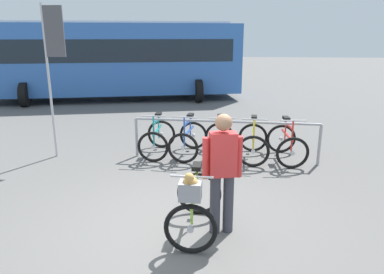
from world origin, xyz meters
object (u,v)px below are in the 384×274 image
at_px(banner_flag, 52,53).
at_px(racked_bike_blue, 188,140).
at_px(racked_bike_yellow, 253,142).
at_px(person_with_featured_bike, 222,169).
at_px(bus_distant, 114,56).
at_px(racked_bike_teal, 157,139).
at_px(racked_bike_red, 287,144).
at_px(featured_bicycle, 194,203).
at_px(racked_bike_white, 220,141).

bearing_deg(banner_flag, racked_bike_blue, 6.31).
distance_m(racked_bike_yellow, person_with_featured_bike, 3.19).
distance_m(racked_bike_yellow, bus_distant, 8.88).
bearing_deg(banner_flag, bus_distant, 97.68).
height_order(racked_bike_teal, bus_distant, bus_distant).
bearing_deg(bus_distant, racked_bike_red, -50.67).
height_order(racked_bike_blue, featured_bicycle, featured_bicycle).
xyz_separation_m(racked_bike_teal, racked_bike_blue, (0.70, -0.03, -0.00)).
distance_m(racked_bike_red, featured_bicycle, 3.62).
xyz_separation_m(racked_bike_teal, racked_bike_yellow, (2.10, -0.10, -0.00)).
relative_size(racked_bike_teal, banner_flag, 0.34).
distance_m(featured_bicycle, person_with_featured_bike, 0.58).
bearing_deg(racked_bike_red, person_with_featured_bike, -113.43).
relative_size(racked_bike_yellow, person_with_featured_bike, 0.68).
bearing_deg(racked_bike_white, racked_bike_blue, 177.23).
bearing_deg(featured_bicycle, racked_bike_yellow, 73.29).
relative_size(racked_bike_red, bus_distant, 0.11).
height_order(racked_bike_teal, person_with_featured_bike, person_with_featured_bike).
xyz_separation_m(racked_bike_teal, banner_flag, (-2.06, -0.34, 1.86)).
height_order(racked_bike_yellow, person_with_featured_bike, person_with_featured_bike).
bearing_deg(racked_bike_red, banner_flag, -177.59).
xyz_separation_m(racked_bike_blue, featured_bicycle, (0.42, -3.31, 0.12)).
bearing_deg(person_with_featured_bike, featured_bicycle, -154.72).
relative_size(racked_bike_teal, racked_bike_red, 0.94).
height_order(racked_bike_teal, racked_bike_red, same).
height_order(racked_bike_teal, racked_bike_blue, same).
distance_m(featured_bicycle, banner_flag, 4.72).
relative_size(racked_bike_white, featured_bicycle, 0.95).
relative_size(featured_bicycle, bus_distant, 0.12).
xyz_separation_m(racked_bike_red, banner_flag, (-4.86, -0.20, 1.86)).
relative_size(racked_bike_yellow, bus_distant, 0.11).
xyz_separation_m(racked_bike_yellow, featured_bicycle, (-0.97, -3.25, 0.12)).
bearing_deg(featured_bicycle, racked_bike_blue, 97.29).
bearing_deg(racked_bike_white, bus_distant, 122.20).
xyz_separation_m(racked_bike_white, featured_bicycle, (-0.28, -3.28, 0.12)).
xyz_separation_m(racked_bike_teal, bus_distant, (-3.05, 7.01, 1.37)).
xyz_separation_m(racked_bike_blue, bus_distant, (-3.75, 7.04, 1.37)).
bearing_deg(racked_bike_red, racked_bike_teal, 177.23).
distance_m(racked_bike_teal, racked_bike_yellow, 2.10).
relative_size(person_with_featured_bike, bus_distant, 0.16).
bearing_deg(featured_bicycle, bus_distant, 111.98).
bearing_deg(racked_bike_teal, racked_bike_white, -2.77).
bearing_deg(racked_bike_white, person_with_featured_bike, -88.56).
relative_size(racked_bike_yellow, banner_flag, 0.35).
distance_m(racked_bike_yellow, banner_flag, 4.57).
distance_m(racked_bike_red, bus_distant, 9.33).
bearing_deg(featured_bicycle, racked_bike_teal, 108.54).
xyz_separation_m(racked_bike_white, racked_bike_yellow, (0.70, -0.03, -0.00)).
distance_m(racked_bike_teal, racked_bike_white, 1.40).
bearing_deg(racked_bike_red, featured_bicycle, -117.52).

